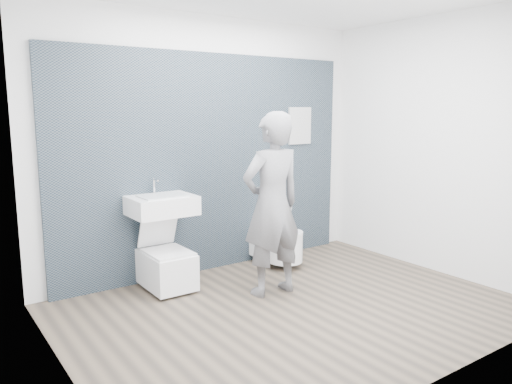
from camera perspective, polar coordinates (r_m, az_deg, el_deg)
ground at (r=4.70m, az=4.33°, el=-13.14°), size 4.00×4.00×0.00m
room_shell at (r=4.33m, az=4.62°, el=8.59°), size 4.00×4.00×4.00m
tile_wall at (r=5.83m, az=-4.98°, el=-8.55°), size 3.60×0.06×2.40m
washbasin at (r=5.07m, az=-10.70°, el=-1.45°), size 0.63×0.47×0.47m
toilet_square at (r=5.17m, az=-10.19°, el=-8.40°), size 0.42×0.61×0.79m
toilet_rounded at (r=5.84m, az=2.65°, el=-5.96°), size 0.39×0.66×0.36m
info_placard at (r=6.48m, az=4.82°, el=-6.69°), size 0.34×0.03×0.45m
visitor at (r=4.81m, az=1.85°, el=-1.45°), size 0.66×0.44×1.78m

